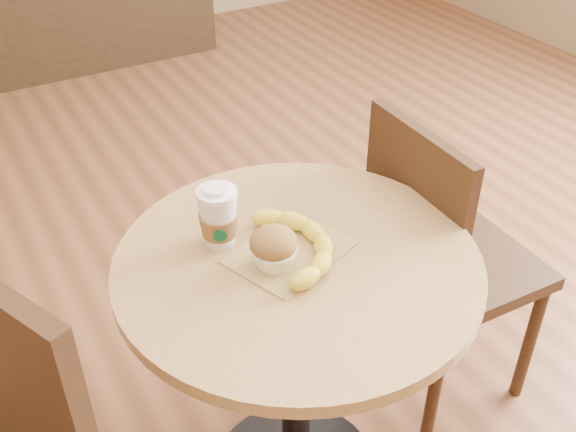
% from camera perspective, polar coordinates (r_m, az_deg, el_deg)
% --- Properties ---
extents(cafe_table, '(0.76, 0.76, 0.75)m').
position_cam_1_polar(cafe_table, '(1.51, 0.77, -9.39)').
color(cafe_table, black).
rests_on(cafe_table, ground).
extents(chair_right, '(0.41, 0.41, 0.90)m').
position_cam_1_polar(chair_right, '(1.84, 12.80, -3.39)').
color(chair_right, '#372213').
rests_on(chair_right, ground).
extents(kraft_bag, '(0.29, 0.25, 0.00)m').
position_cam_1_polar(kraft_bag, '(1.39, 0.18, -3.07)').
color(kraft_bag, tan).
rests_on(kraft_bag, cafe_table).
extents(coffee_cup, '(0.08, 0.09, 0.14)m').
position_cam_1_polar(coffee_cup, '(1.39, -5.90, -0.23)').
color(coffee_cup, silver).
rests_on(coffee_cup, cafe_table).
extents(muffin, '(0.10, 0.10, 0.09)m').
position_cam_1_polar(muffin, '(1.33, -1.22, -2.74)').
color(muffin, white).
rests_on(muffin, kraft_bag).
extents(banana, '(0.23, 0.32, 0.04)m').
position_cam_1_polar(banana, '(1.38, 0.85, -2.20)').
color(banana, yellow).
rests_on(banana, kraft_bag).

